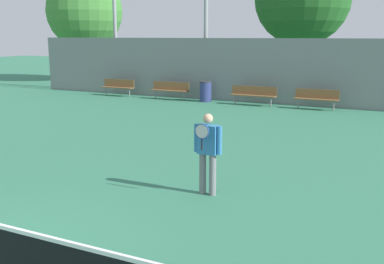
{
  "coord_description": "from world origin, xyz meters",
  "views": [
    {
      "loc": [
        5.33,
        -3.48,
        3.17
      ],
      "look_at": [
        0.93,
        5.65,
        0.97
      ],
      "focal_mm": 42.0,
      "sensor_mm": 36.0,
      "label": 1
    }
  ],
  "objects_px": {
    "bench_courtside_far": "(316,97)",
    "bench_by_gate": "(254,93)",
    "bench_courtside_near": "(170,88)",
    "tree_green_tall": "(85,12)",
    "tennis_player": "(208,149)",
    "trash_bin": "(206,91)",
    "bench_adjacent_court": "(118,86)"
  },
  "relations": [
    {
      "from": "bench_courtside_far",
      "to": "bench_by_gate",
      "type": "relative_size",
      "value": 0.88
    },
    {
      "from": "bench_courtside_near",
      "to": "tree_green_tall",
      "type": "bearing_deg",
      "value": 149.79
    },
    {
      "from": "tennis_player",
      "to": "bench_by_gate",
      "type": "xyz_separation_m",
      "value": [
        -2.9,
        11.83,
        -0.4
      ]
    },
    {
      "from": "bench_courtside_far",
      "to": "bench_by_gate",
      "type": "xyz_separation_m",
      "value": [
        -2.85,
        0.0,
        0.0
      ]
    },
    {
      "from": "trash_bin",
      "to": "tree_green_tall",
      "type": "bearing_deg",
      "value": 154.38
    },
    {
      "from": "tennis_player",
      "to": "bench_adjacent_court",
      "type": "bearing_deg",
      "value": 132.53
    },
    {
      "from": "bench_adjacent_court",
      "to": "tree_green_tall",
      "type": "bearing_deg",
      "value": 139.19
    },
    {
      "from": "bench_courtside_far",
      "to": "bench_adjacent_court",
      "type": "xyz_separation_m",
      "value": [
        -10.36,
        0.0,
        0.0
      ]
    },
    {
      "from": "bench_by_gate",
      "to": "bench_courtside_far",
      "type": "bearing_deg",
      "value": -0.01
    },
    {
      "from": "bench_courtside_near",
      "to": "bench_courtside_far",
      "type": "xyz_separation_m",
      "value": [
        7.22,
        -0.0,
        -0.0
      ]
    },
    {
      "from": "bench_courtside_near",
      "to": "bench_courtside_far",
      "type": "distance_m",
      "value": 7.22
    },
    {
      "from": "tree_green_tall",
      "to": "bench_courtside_far",
      "type": "bearing_deg",
      "value": -18.42
    },
    {
      "from": "bench_courtside_near",
      "to": "bench_adjacent_court",
      "type": "bearing_deg",
      "value": -179.99
    },
    {
      "from": "trash_bin",
      "to": "bench_by_gate",
      "type": "bearing_deg",
      "value": -1.69
    },
    {
      "from": "tree_green_tall",
      "to": "bench_adjacent_court",
      "type": "bearing_deg",
      "value": -40.81
    },
    {
      "from": "bench_courtside_far",
      "to": "bench_adjacent_court",
      "type": "distance_m",
      "value": 10.36
    },
    {
      "from": "bench_adjacent_court",
      "to": "tree_green_tall",
      "type": "xyz_separation_m",
      "value": [
        -6.5,
        5.61,
        4.19
      ]
    },
    {
      "from": "trash_bin",
      "to": "bench_adjacent_court",
      "type": "bearing_deg",
      "value": -179.17
    },
    {
      "from": "bench_courtside_far",
      "to": "tree_green_tall",
      "type": "distance_m",
      "value": 18.26
    },
    {
      "from": "bench_courtside_near",
      "to": "bench_by_gate",
      "type": "xyz_separation_m",
      "value": [
        4.37,
        0.0,
        0.0
      ]
    },
    {
      "from": "tennis_player",
      "to": "bench_courtside_far",
      "type": "relative_size",
      "value": 0.88
    },
    {
      "from": "bench_courtside_far",
      "to": "bench_by_gate",
      "type": "distance_m",
      "value": 2.85
    },
    {
      "from": "bench_courtside_near",
      "to": "trash_bin",
      "type": "height_order",
      "value": "trash_bin"
    },
    {
      "from": "bench_courtside_near",
      "to": "bench_courtside_far",
      "type": "bearing_deg",
      "value": -0.0
    },
    {
      "from": "bench_adjacent_court",
      "to": "bench_by_gate",
      "type": "xyz_separation_m",
      "value": [
        7.51,
        0.0,
        0.0
      ]
    },
    {
      "from": "bench_courtside_near",
      "to": "tennis_player",
      "type": "bearing_deg",
      "value": -58.44
    },
    {
      "from": "bench_adjacent_court",
      "to": "bench_by_gate",
      "type": "height_order",
      "value": "same"
    },
    {
      "from": "tennis_player",
      "to": "tree_green_tall",
      "type": "bearing_deg",
      "value": 135.3
    },
    {
      "from": "tennis_player",
      "to": "bench_adjacent_court",
      "type": "distance_m",
      "value": 15.76
    },
    {
      "from": "bench_courtside_near",
      "to": "tree_green_tall",
      "type": "relative_size",
      "value": 0.28
    },
    {
      "from": "bench_by_gate",
      "to": "tree_green_tall",
      "type": "height_order",
      "value": "tree_green_tall"
    },
    {
      "from": "bench_by_gate",
      "to": "bench_adjacent_court",
      "type": "bearing_deg",
      "value": -180.0
    }
  ]
}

